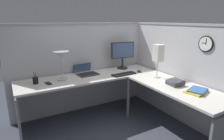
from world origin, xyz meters
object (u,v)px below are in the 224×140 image
object	(u,v)px
monitor	(123,53)
pen_cup	(36,80)
cell_phone	(48,83)
desk_lamp_dome	(61,57)
laptop	(85,72)
computer_mouse	(139,71)
desk_lamp_paper	(158,54)
keyboard	(124,74)
book_stack	(197,91)
wall_clock	(206,44)
office_phone	(175,83)

from	to	relation	value
monitor	pen_cup	bearing A→B (deg)	-174.91
cell_phone	pen_cup	bearing A→B (deg)	143.29
desk_lamp_dome	laptop	bearing A→B (deg)	19.50
computer_mouse	desk_lamp_paper	bearing A→B (deg)	-82.01
laptop	keyboard	bearing A→B (deg)	-36.10
monitor	book_stack	size ratio (longest dim) A/B	1.52
monitor	keyboard	size ratio (longest dim) A/B	1.16
desk_lamp_dome	book_stack	distance (m)	1.96
desk_lamp_dome	wall_clock	bearing A→B (deg)	-36.03
desk_lamp_dome	keyboard	bearing A→B (deg)	-13.86
monitor	office_phone	bearing A→B (deg)	-83.21
pen_cup	computer_mouse	bearing A→B (deg)	-7.96
cell_phone	desk_lamp_paper	xyz separation A→B (m)	(1.59, -0.54, 0.38)
laptop	pen_cup	distance (m)	0.85
cell_phone	keyboard	bearing A→B (deg)	-16.65
laptop	cell_phone	distance (m)	0.71
desk_lamp_dome	office_phone	xyz separation A→B (m)	(1.32, -1.04, -0.33)
laptop	monitor	bearing A→B (deg)	-1.26
desk_lamp_dome	office_phone	world-z (taller)	desk_lamp_dome
desk_lamp_paper	wall_clock	size ratio (longest dim) A/B	2.41
desk_lamp_paper	office_phone	bearing A→B (deg)	-94.12
cell_phone	book_stack	xyz separation A→B (m)	(1.58, -1.29, 0.02)
office_phone	desk_lamp_paper	size ratio (longest dim) A/B	0.42
keyboard	wall_clock	world-z (taller)	wall_clock
laptop	keyboard	distance (m)	0.67
monitor	book_stack	xyz separation A→B (m)	(0.16, -1.51, -0.27)
cell_phone	book_stack	world-z (taller)	book_stack
wall_clock	computer_mouse	bearing A→B (deg)	110.49
desk_lamp_dome	office_phone	distance (m)	1.72
book_stack	office_phone	bearing A→B (deg)	94.18
wall_clock	book_stack	bearing A→B (deg)	-151.98
cell_phone	office_phone	size ratio (longest dim) A/B	0.65
monitor	keyboard	xyz separation A→B (m)	(-0.21, -0.38, -0.28)
laptop	cell_phone	xyz separation A→B (m)	(-0.67, -0.24, -0.02)
laptop	desk_lamp_paper	world-z (taller)	desk_lamp_paper
office_phone	book_stack	world-z (taller)	office_phone
keyboard	computer_mouse	size ratio (longest dim) A/B	4.13
keyboard	monitor	bearing A→B (deg)	57.21
computer_mouse	office_phone	size ratio (longest dim) A/B	0.47
cell_phone	office_phone	xyz separation A→B (m)	(1.56, -0.96, 0.03)
cell_phone	wall_clock	xyz separation A→B (m)	(1.90, -1.12, 0.58)
laptop	book_stack	world-z (taller)	laptop
computer_mouse	pen_cup	distance (m)	1.71
cell_phone	monitor	bearing A→B (deg)	-0.43
cell_phone	desk_lamp_paper	bearing A→B (deg)	-28.17
computer_mouse	monitor	bearing A→B (deg)	107.07
desk_lamp_dome	computer_mouse	bearing A→B (deg)	-10.48
laptop	computer_mouse	distance (m)	0.95
pen_cup	cell_phone	xyz separation A→B (m)	(0.16, -0.08, -0.05)
laptop	office_phone	distance (m)	1.49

